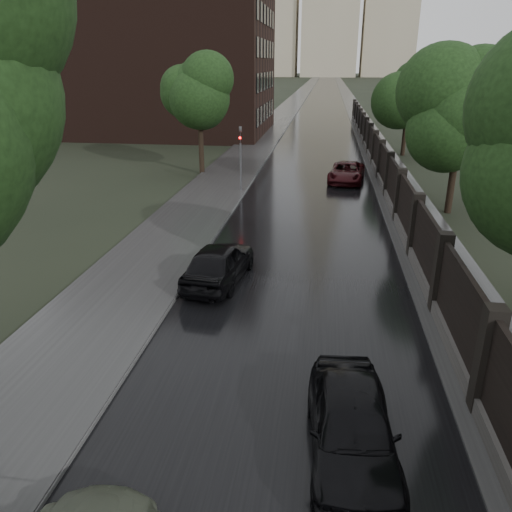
% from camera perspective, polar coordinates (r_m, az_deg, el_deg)
% --- Properties ---
extents(road, '(8.00, 420.00, 0.02)m').
position_cam_1_polar(road, '(195.25, 8.03, 18.83)').
color(road, black).
rests_on(road, ground).
extents(sidewalk_left, '(4.00, 420.00, 0.16)m').
position_cam_1_polar(sidewalk_left, '(195.36, 6.18, 18.93)').
color(sidewalk_left, '#2D2D2D').
rests_on(sidewalk_left, ground).
extents(verge_right, '(3.00, 420.00, 0.08)m').
position_cam_1_polar(verge_right, '(195.30, 9.74, 18.75)').
color(verge_right, '#2D2D2D').
rests_on(verge_right, ground).
extents(fence_right, '(0.45, 75.72, 2.70)m').
position_cam_1_polar(fence_right, '(37.88, 13.73, 10.70)').
color(fence_right, '#383533').
rests_on(fence_right, ground).
extents(tree_left_far, '(4.25, 4.25, 7.39)m').
position_cam_1_polar(tree_left_far, '(36.26, -6.51, 17.45)').
color(tree_left_far, black).
rests_on(tree_left_far, ground).
extents(tree_right_b, '(4.08, 4.08, 7.01)m').
position_cam_1_polar(tree_right_b, '(28.04, 22.38, 14.38)').
color(tree_right_b, black).
rests_on(tree_right_b, ground).
extents(tree_right_c, '(4.08, 4.08, 7.01)m').
position_cam_1_polar(tree_right_c, '(45.67, 17.05, 17.09)').
color(tree_right_c, black).
rests_on(tree_right_c, ground).
extents(traffic_light, '(0.16, 0.32, 4.00)m').
position_cam_1_polar(traffic_light, '(30.96, -1.77, 11.64)').
color(traffic_light, '#59595E').
rests_on(traffic_light, ground).
extents(brick_building, '(24.00, 18.00, 20.00)m').
position_cam_1_polar(brick_building, '(60.17, -11.29, 23.20)').
color(brick_building, black).
rests_on(brick_building, ground).
extents(stalinist_tower, '(92.00, 30.00, 159.00)m').
position_cam_1_polar(stalinist_tower, '(306.66, 8.58, 26.80)').
color(stalinist_tower, tan).
rests_on(stalinist_tower, ground).
extents(hatchback_left, '(2.25, 4.59, 1.51)m').
position_cam_1_polar(hatchback_left, '(18.21, -4.27, -0.76)').
color(hatchback_left, black).
rests_on(hatchback_left, ground).
extents(car_right_near, '(1.98, 4.40, 1.47)m').
position_cam_1_polar(car_right_near, '(10.78, 10.90, -18.48)').
color(car_right_near, black).
rests_on(car_right_near, ground).
extents(car_right_far, '(2.76, 4.98, 1.32)m').
position_cam_1_polar(car_right_far, '(34.57, 10.32, 9.39)').
color(car_right_far, '#330B0F').
rests_on(car_right_far, ground).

